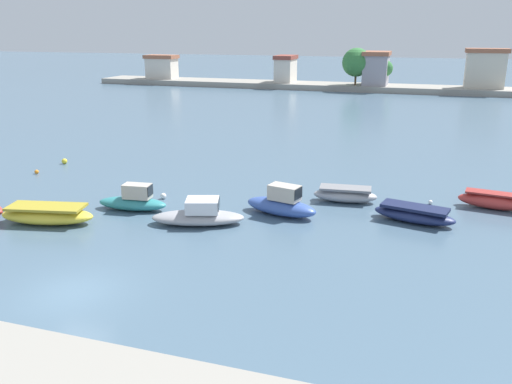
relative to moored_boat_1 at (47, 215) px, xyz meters
The scene contains 13 objects.
ground_plane 9.23m from the moored_boat_1, 45.46° to the right, with size 400.00×400.00×0.00m, color #476075.
moored_boat_1 is the anchor object (origin of this frame).
moored_boat_2 4.95m from the moored_boat_1, 46.11° to the left, with size 4.43×1.95×1.62m.
moored_boat_3 8.59m from the moored_boat_1, 17.05° to the left, with size 5.53×3.40×1.47m.
moored_boat_4 13.37m from the moored_boat_1, 24.11° to the left, with size 4.77×2.67×1.83m.
moored_boat_5 17.88m from the moored_boat_1, 30.53° to the left, with size 4.13×1.93×0.96m.
moored_boat_6 20.78m from the moored_boat_1, 18.53° to the left, with size 4.82×2.56×0.94m.
moored_boat_7 26.43m from the moored_boat_1, 23.34° to the left, with size 4.34×1.79×1.03m.
mooring_buoy_0 7.32m from the moored_boat_1, 55.59° to the left, with size 0.39×0.39×0.39m, color white.
mooring_buoy_2 11.71m from the moored_boat_1, 132.48° to the left, with size 0.31×0.31×0.31m, color orange.
mooring_buoy_3 14.28m from the moored_boat_1, 123.46° to the left, with size 0.44×0.44×0.44m, color yellow.
mooring_buoy_4 22.97m from the moored_boat_1, 26.36° to the left, with size 0.27×0.27×0.27m, color white.
distant_shoreline 74.31m from the moored_boat_1, 85.37° to the left, with size 99.02×7.72×7.46m.
Camera 1 is at (13.39, -16.52, 10.52)m, focal length 37.12 mm.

